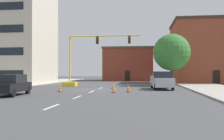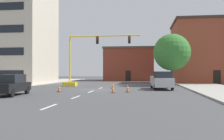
{
  "view_description": "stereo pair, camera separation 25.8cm",
  "coord_description": "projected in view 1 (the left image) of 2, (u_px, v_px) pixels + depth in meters",
  "views": [
    {
      "loc": [
        5.12,
        -27.8,
        1.96
      ],
      "look_at": [
        0.91,
        5.89,
        2.19
      ],
      "focal_mm": 41.18,
      "sensor_mm": 36.0,
      "label": 1
    },
    {
      "loc": [
        5.37,
        -27.77,
        1.96
      ],
      "look_at": [
        0.91,
        5.89,
        2.19
      ],
      "focal_mm": 41.18,
      "sensor_mm": 36.0,
      "label": 2
    }
  ],
  "objects": [
    {
      "name": "tree_right_mid",
      "position": [
        172.0,
        52.0,
        36.05
      ],
      "size": [
        5.17,
        5.17,
        7.29
      ],
      "color": "brown",
      "rests_on": "ground_plane"
    },
    {
      "name": "sedan_black_near_left",
      "position": [
        11.0,
        85.0,
        21.19
      ],
      "size": [
        2.2,
        4.63,
        1.74
      ],
      "color": "black",
      "rests_on": "ground_plane"
    },
    {
      "name": "pickup_truck_silver",
      "position": [
        162.0,
        81.0,
        28.75
      ],
      "size": [
        2.38,
        5.53,
        1.99
      ],
      "color": "#BCBCC1",
      "rests_on": "ground_plane"
    },
    {
      "name": "building_brick_center",
      "position": [
        129.0,
        64.0,
        58.21
      ],
      "size": [
        10.93,
        9.97,
        7.29
      ],
      "color": "brown",
      "rests_on": "ground_plane"
    },
    {
      "name": "traffic_cone_roadside_a",
      "position": [
        60.0,
        89.0,
        24.9
      ],
      "size": [
        0.36,
        0.36,
        0.66
      ],
      "color": "black",
      "rests_on": "ground_plane"
    },
    {
      "name": "traffic_cone_roadside_c",
      "position": [
        128.0,
        88.0,
        24.61
      ],
      "size": [
        0.36,
        0.36,
        0.76
      ],
      "color": "black",
      "rests_on": "ground_plane"
    },
    {
      "name": "traffic_signal_gantry",
      "position": [
        80.0,
        69.0,
        34.65
      ],
      "size": [
        10.42,
        1.2,
        6.83
      ],
      "color": "yellow",
      "rests_on": "ground_plane"
    },
    {
      "name": "traffic_cone_roadside_b",
      "position": [
        113.0,
        86.0,
        29.65
      ],
      "size": [
        0.36,
        0.36,
        0.62
      ],
      "color": "black",
      "rests_on": "ground_plane"
    },
    {
      "name": "lane_stripe_seg_0",
      "position": [
        52.0,
        107.0,
        14.32
      ],
      "size": [
        0.16,
        2.4,
        0.01
      ],
      "primitive_type": "cube",
      "color": "silver",
      "rests_on": "ground_plane"
    },
    {
      "name": "building_tall_left",
      "position": [
        5.0,
        24.0,
        42.37
      ],
      "size": [
        14.62,
        11.35,
        19.72
      ],
      "color": "beige",
      "rests_on": "ground_plane"
    },
    {
      "name": "lane_stripe_seg_1",
      "position": [
        77.0,
        97.0,
        19.78
      ],
      "size": [
        0.16,
        2.4,
        0.01
      ],
      "primitive_type": "cube",
      "color": "silver",
      "rests_on": "ground_plane"
    },
    {
      "name": "traffic_cone_roadside_d",
      "position": [
        114.0,
        90.0,
        23.98
      ],
      "size": [
        0.36,
        0.36,
        0.6
      ],
      "color": "black",
      "rests_on": "ground_plane"
    },
    {
      "name": "ground_plane",
      "position": [
        97.0,
        90.0,
        28.21
      ],
      "size": [
        160.0,
        160.0,
        0.0
      ],
      "primitive_type": "plane",
      "color": "#424244"
    },
    {
      "name": "lane_stripe_seg_2",
      "position": [
        92.0,
        92.0,
        25.23
      ],
      "size": [
        0.16,
        2.4,
        0.01
      ],
      "primitive_type": "cube",
      "color": "silver",
      "rests_on": "ground_plane"
    },
    {
      "name": "building_row_right",
      "position": [
        208.0,
        52.0,
        44.96
      ],
      "size": [
        12.25,
        10.89,
        10.73
      ],
      "color": "brown",
      "rests_on": "ground_plane"
    },
    {
      "name": "sidewalk_left",
      "position": [
        20.0,
        85.0,
        37.75
      ],
      "size": [
        6.0,
        56.0,
        0.14
      ],
      "primitive_type": "cube",
      "color": "#B2ADA3",
      "rests_on": "ground_plane"
    },
    {
      "name": "lane_stripe_seg_3",
      "position": [
        101.0,
        88.0,
        30.69
      ],
      "size": [
        0.16,
        2.4,
        0.01
      ],
      "primitive_type": "cube",
      "color": "silver",
      "rests_on": "ground_plane"
    },
    {
      "name": "sidewalk_right",
      "position": [
        203.0,
        86.0,
        34.54
      ],
      "size": [
        6.0,
        56.0,
        0.14
      ],
      "primitive_type": "cube",
      "color": "#9E998E",
      "rests_on": "ground_plane"
    }
  ]
}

